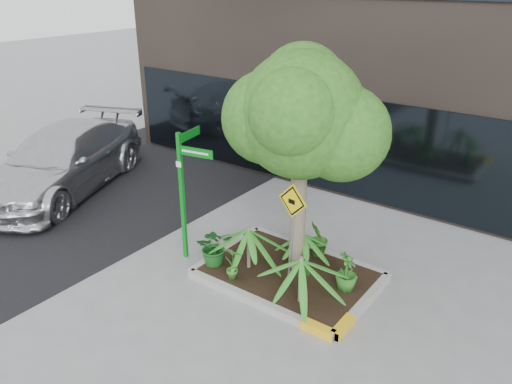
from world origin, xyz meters
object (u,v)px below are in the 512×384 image
Objects in this scene: tree at (302,115)px; parked_car at (63,160)px; cattle_sign at (292,219)px; street_sign_post at (185,183)px.

tree is 7.75m from parked_car.
tree is 0.76× the size of parked_car.
cattle_sign reaches higher than parked_car.
street_sign_post is 1.33× the size of cattle_sign.
tree is 2.15× the size of cattle_sign.
street_sign_post is (5.23, -0.62, 0.84)m from parked_car.
parked_car is 7.71m from cattle_sign.
tree is at bearing -20.08° from parked_car.
tree is 1.62× the size of street_sign_post.
cattle_sign is at bearing -6.61° from street_sign_post.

